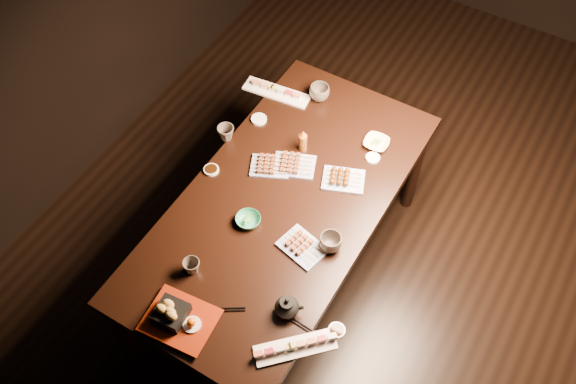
% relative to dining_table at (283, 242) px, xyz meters
% --- Properties ---
extents(ground, '(5.00, 5.00, 0.00)m').
position_rel_dining_table_xyz_m(ground, '(0.48, 0.37, -0.38)').
color(ground, black).
rests_on(ground, ground).
extents(dining_table, '(1.35, 1.98, 0.75)m').
position_rel_dining_table_xyz_m(dining_table, '(0.00, 0.00, 0.00)').
color(dining_table, black).
rests_on(dining_table, ground).
extents(sushi_platter_near, '(0.31, 0.31, 0.04)m').
position_rel_dining_table_xyz_m(sushi_platter_near, '(0.43, -0.61, 0.40)').
color(sushi_platter_near, white).
rests_on(sushi_platter_near, dining_table).
extents(sushi_platter_far, '(0.38, 0.15, 0.05)m').
position_rel_dining_table_xyz_m(sushi_platter_far, '(-0.41, 0.61, 0.40)').
color(sushi_platter_far, white).
rests_on(sushi_platter_far, dining_table).
extents(yakitori_plate_center, '(0.25, 0.22, 0.05)m').
position_rel_dining_table_xyz_m(yakitori_plate_center, '(-0.06, 0.22, 0.40)').
color(yakitori_plate_center, '#828EB6').
rests_on(yakitori_plate_center, dining_table).
extents(yakitori_plate_right, '(0.24, 0.20, 0.05)m').
position_rel_dining_table_xyz_m(yakitori_plate_right, '(0.21, -0.18, 0.40)').
color(yakitori_plate_right, '#828EB6').
rests_on(yakitori_plate_right, dining_table).
extents(yakitori_plate_left, '(0.24, 0.21, 0.05)m').
position_rel_dining_table_xyz_m(yakitori_plate_left, '(-0.16, 0.15, 0.40)').
color(yakitori_plate_left, '#828EB6').
rests_on(yakitori_plate_left, dining_table).
extents(tsukune_plate, '(0.25, 0.21, 0.05)m').
position_rel_dining_table_xyz_m(tsukune_plate, '(0.19, 0.26, 0.40)').
color(tsukune_plate, '#828EB6').
rests_on(tsukune_plate, dining_table).
extents(edamame_bowl_green, '(0.14, 0.14, 0.04)m').
position_rel_dining_table_xyz_m(edamame_bowl_green, '(-0.08, -0.19, 0.39)').
color(edamame_bowl_green, '#2F8F68').
rests_on(edamame_bowl_green, dining_table).
extents(edamame_bowl_cream, '(0.14, 0.14, 0.03)m').
position_rel_dining_table_xyz_m(edamame_bowl_cream, '(0.23, 0.55, 0.39)').
color(edamame_bowl_cream, beige).
rests_on(edamame_bowl_cream, dining_table).
extents(tempura_tray, '(0.32, 0.26, 0.11)m').
position_rel_dining_table_xyz_m(tempura_tray, '(-0.05, -0.76, 0.43)').
color(tempura_tray, black).
rests_on(tempura_tray, dining_table).
extents(teacup_near_left, '(0.11, 0.11, 0.07)m').
position_rel_dining_table_xyz_m(teacup_near_left, '(-0.15, -0.53, 0.41)').
color(teacup_near_left, '#493F38').
rests_on(teacup_near_left, dining_table).
extents(teacup_mid_right, '(0.14, 0.14, 0.08)m').
position_rel_dining_table_xyz_m(teacup_mid_right, '(0.32, -0.11, 0.42)').
color(teacup_mid_right, '#493F38').
rests_on(teacup_mid_right, dining_table).
extents(teacup_far_left, '(0.12, 0.12, 0.08)m').
position_rel_dining_table_xyz_m(teacup_far_left, '(-0.46, 0.20, 0.42)').
color(teacup_far_left, '#493F38').
rests_on(teacup_far_left, dining_table).
extents(teacup_far_right, '(0.11, 0.11, 0.09)m').
position_rel_dining_table_xyz_m(teacup_far_right, '(-0.19, 0.70, 0.42)').
color(teacup_far_right, '#493F38').
rests_on(teacup_far_right, dining_table).
extents(teapot, '(0.16, 0.16, 0.11)m').
position_rel_dining_table_xyz_m(teapot, '(0.31, -0.49, 0.43)').
color(teapot, black).
rests_on(teapot, dining_table).
extents(condiment_bottle, '(0.05, 0.05, 0.13)m').
position_rel_dining_table_xyz_m(condiment_bottle, '(-0.08, 0.34, 0.44)').
color(condiment_bottle, '#68390D').
rests_on(condiment_bottle, dining_table).
extents(sauce_dish_west, '(0.11, 0.11, 0.01)m').
position_rel_dining_table_xyz_m(sauce_dish_west, '(-0.41, -0.02, 0.38)').
color(sauce_dish_west, white).
rests_on(sauce_dish_west, dining_table).
extents(sauce_dish_east, '(0.08, 0.08, 0.01)m').
position_rel_dining_table_xyz_m(sauce_dish_east, '(0.26, 0.46, 0.38)').
color(sauce_dish_east, white).
rests_on(sauce_dish_east, dining_table).
extents(sauce_dish_se, '(0.08, 0.08, 0.01)m').
position_rel_dining_table_xyz_m(sauce_dish_se, '(0.54, -0.46, 0.38)').
color(sauce_dish_se, white).
rests_on(sauce_dish_se, dining_table).
extents(sauce_dish_nw, '(0.12, 0.12, 0.01)m').
position_rel_dining_table_xyz_m(sauce_dish_nw, '(-0.38, 0.39, 0.38)').
color(sauce_dish_nw, white).
rests_on(sauce_dish_nw, dining_table).
extents(chopsticks_near, '(0.20, 0.14, 0.01)m').
position_rel_dining_table_xyz_m(chopsticks_near, '(0.06, -0.63, 0.38)').
color(chopsticks_near, black).
rests_on(chopsticks_near, dining_table).
extents(chopsticks_se, '(0.24, 0.04, 0.01)m').
position_rel_dining_table_xyz_m(chopsticks_se, '(0.42, -0.51, 0.38)').
color(chopsticks_se, black).
rests_on(chopsticks_se, dining_table).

